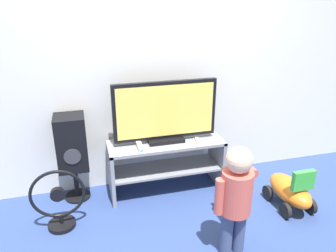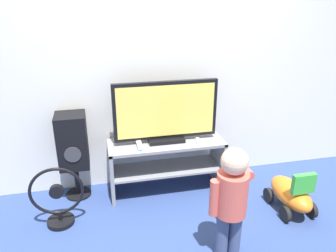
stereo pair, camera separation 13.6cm
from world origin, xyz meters
name	(u,v)px [view 1 (the left image)]	position (x,y,z in m)	size (l,w,h in m)	color
ground_plane	(171,199)	(0.00, 0.00, 0.00)	(16.00, 16.00, 0.00)	navy
wall_back	(158,65)	(0.00, 0.49, 1.30)	(10.00, 0.06, 2.60)	silver
tv_stand	(166,158)	(0.00, 0.21, 0.37)	(1.20, 0.41, 0.57)	gray
television	(165,113)	(0.00, 0.23, 0.88)	(1.05, 0.20, 0.63)	black
game_console	(140,147)	(-0.29, 0.11, 0.59)	(0.05, 0.18, 0.05)	white
remote_primary	(198,140)	(0.32, 0.13, 0.58)	(0.06, 0.13, 0.03)	white
child	(236,192)	(0.28, -0.82, 0.56)	(0.36, 0.52, 0.95)	#3F4C72
speaker_tower	(72,145)	(-0.93, 0.30, 0.60)	(0.29, 0.30, 0.91)	black
floor_fan	(59,202)	(-1.08, -0.14, 0.26)	(0.48, 0.25, 0.58)	black
ride_on_toy	(290,190)	(1.10, -0.42, 0.18)	(0.32, 0.57, 0.48)	orange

